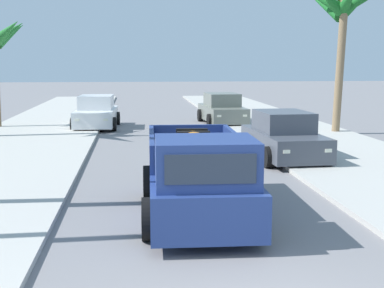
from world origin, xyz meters
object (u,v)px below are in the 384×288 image
(car_left_mid, at_px, (284,137))
(palm_tree_left_back, at_px, (342,10))
(pickup_truck, at_px, (198,177))
(car_left_near, at_px, (222,110))
(car_right_near, at_px, (96,113))

(car_left_mid, bearing_deg, palm_tree_left_back, 54.55)
(pickup_truck, bearing_deg, car_left_near, 78.99)
(car_left_near, height_order, car_left_mid, same)
(car_right_near, xyz_separation_m, car_left_mid, (6.52, -9.06, 0.00))
(car_right_near, xyz_separation_m, palm_tree_left_back, (10.47, -3.51, 4.51))
(pickup_truck, relative_size, car_right_near, 1.22)
(pickup_truck, distance_m, car_left_near, 16.67)
(pickup_truck, bearing_deg, car_left_mid, 60.55)
(car_right_near, height_order, palm_tree_left_back, palm_tree_left_back)
(pickup_truck, relative_size, palm_tree_left_back, 0.85)
(car_left_mid, xyz_separation_m, palm_tree_left_back, (3.94, 5.54, 4.51))
(pickup_truck, height_order, car_right_near, pickup_truck)
(car_left_mid, bearing_deg, car_left_near, 91.78)
(car_left_near, relative_size, car_left_mid, 1.00)
(car_right_near, distance_m, palm_tree_left_back, 11.93)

